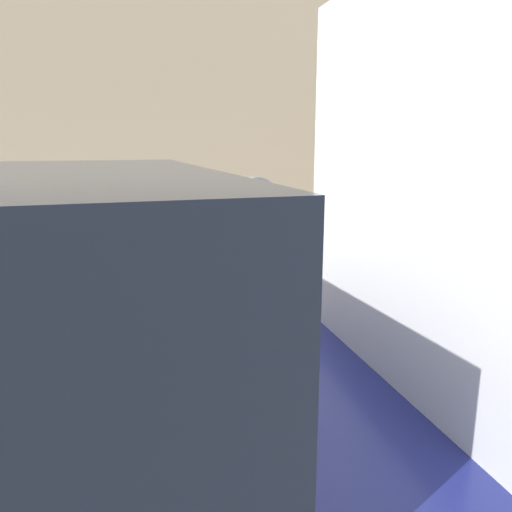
% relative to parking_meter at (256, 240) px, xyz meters
% --- Properties ---
extents(sidewalk, '(24.00, 2.80, 0.13)m').
position_rel_parking_meter_xyz_m(sidewalk, '(-0.39, 1.14, -1.25)').
color(sidewalk, '#9E9B96').
rests_on(sidewalk, ground_plane).
extents(building_facade, '(24.00, 0.30, 6.97)m').
position_rel_parking_meter_xyz_m(building_facade, '(-0.39, 3.46, 2.17)').
color(building_facade, tan).
rests_on(building_facade, ground_plane).
extents(parking_meter, '(0.23, 0.14, 1.59)m').
position_rel_parking_meter_xyz_m(parking_meter, '(0.00, 0.00, 0.00)').
color(parking_meter, gray).
rests_on(parking_meter, sidewalk).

